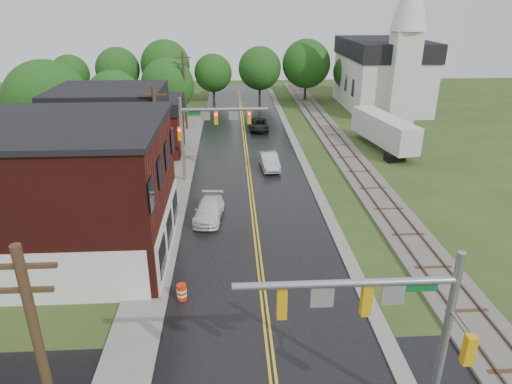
{
  "coord_description": "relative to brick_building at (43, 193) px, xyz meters",
  "views": [
    {
      "loc": [
        -1.52,
        -9.95,
        14.47
      ],
      "look_at": [
        -0.06,
        15.93,
        3.5
      ],
      "focal_mm": 32.0,
      "sensor_mm": 36.0,
      "label": 1
    }
  ],
  "objects": [
    {
      "name": "semi_trailer",
      "position": [
        26.72,
        19.96,
        -2.07
      ],
      "size": [
        4.15,
        10.86,
        3.46
      ],
      "color": "black",
      "rests_on": "ground"
    },
    {
      "name": "tree_left_c",
      "position": [
        -1.36,
        24.9,
        0.36
      ],
      "size": [
        6.0,
        6.0,
        7.65
      ],
      "color": "black",
      "rests_on": "ground"
    },
    {
      "name": "utility_pole_c",
      "position": [
        5.68,
        29.0,
        0.57
      ],
      "size": [
        1.8,
        0.28,
        9.0
      ],
      "color": "#382616",
      "rests_on": "ground"
    },
    {
      "name": "sidewalk_left",
      "position": [
        6.28,
        10.0,
        -4.15
      ],
      "size": [
        2.4,
        50.0,
        0.12
      ],
      "primitive_type": "cube",
      "color": "gray",
      "rests_on": "ground"
    },
    {
      "name": "utility_pole_a",
      "position": [
        5.68,
        -15.0,
        0.57
      ],
      "size": [
        1.8,
        0.28,
        9.0
      ],
      "color": "#382616",
      "rests_on": "ground"
    },
    {
      "name": "yellow_house",
      "position": [
        1.48,
        11.0,
        -0.95
      ],
      "size": [
        8.0,
        7.0,
        6.4
      ],
      "primitive_type": "cube",
      "color": "tan",
      "rests_on": "ground"
    },
    {
      "name": "curb_right",
      "position": [
        17.88,
        20.0,
        -4.15
      ],
      "size": [
        0.8,
        70.0,
        0.12
      ],
      "primitive_type": "cube",
      "color": "gray",
      "rests_on": "ground"
    },
    {
      "name": "church",
      "position": [
        32.48,
        38.74,
        1.68
      ],
      "size": [
        10.4,
        18.4,
        20.0
      ],
      "color": "silver",
      "rests_on": "ground"
    },
    {
      "name": "main_road",
      "position": [
        12.48,
        15.0,
        -4.15
      ],
      "size": [
        10.0,
        90.0,
        0.02
      ],
      "primitive_type": "cube",
      "color": "black",
      "rests_on": "ground"
    },
    {
      "name": "traffic_signal_near",
      "position": [
        15.96,
        -13.0,
        0.82
      ],
      "size": [
        7.34,
        0.3,
        7.2
      ],
      "color": "gray",
      "rests_on": "ground"
    },
    {
      "name": "brick_building",
      "position": [
        0.0,
        0.0,
        0.0
      ],
      "size": [
        14.3,
        10.3,
        8.3
      ],
      "color": "#48140F",
      "rests_on": "ground"
    },
    {
      "name": "traffic_signal_far",
      "position": [
        9.01,
        12.0,
        0.82
      ],
      "size": [
        7.34,
        0.43,
        7.2
      ],
      "color": "gray",
      "rests_on": "ground"
    },
    {
      "name": "tree_left_b",
      "position": [
        -5.36,
        16.9,
        1.57
      ],
      "size": [
        7.6,
        7.6,
        9.69
      ],
      "color": "black",
      "rests_on": "ground"
    },
    {
      "name": "utility_pole_b",
      "position": [
        5.68,
        7.0,
        0.57
      ],
      "size": [
        1.8,
        0.28,
        9.0
      ],
      "color": "#382616",
      "rests_on": "ground"
    },
    {
      "name": "sedan_silver",
      "position": [
        14.42,
        14.76,
        -3.44
      ],
      "size": [
        1.85,
        4.44,
        1.43
      ],
      "primitive_type": "imported",
      "rotation": [
        0.0,
        0.0,
        0.08
      ],
      "color": "#B8B7BC",
      "rests_on": "ground"
    },
    {
      "name": "railroad",
      "position": [
        22.48,
        20.0,
        -4.05
      ],
      "size": [
        3.2,
        80.0,
        0.3
      ],
      "color": "#59544C",
      "rests_on": "ground"
    },
    {
      "name": "suv_dark",
      "position": [
        14.3,
        28.23,
        -3.5
      ],
      "size": [
        2.19,
        4.72,
        1.31
      ],
      "primitive_type": "imported",
      "rotation": [
        0.0,
        0.0,
        0.0
      ],
      "color": "black",
      "rests_on": "ground"
    },
    {
      "name": "pickup_white",
      "position": [
        9.28,
        4.51,
        -3.49
      ],
      "size": [
        2.29,
        4.69,
        1.31
      ],
      "primitive_type": "imported",
      "rotation": [
        0.0,
        0.0,
        -0.1
      ],
      "color": "white",
      "rests_on": "ground"
    },
    {
      "name": "construction_barrel",
      "position": [
        8.22,
        -5.0,
        -3.7
      ],
      "size": [
        0.59,
        0.59,
        0.91
      ],
      "primitive_type": "cylinder",
      "rotation": [
        0.0,
        0.0,
        0.17
      ],
      "color": "red",
      "rests_on": "ground"
    },
    {
      "name": "darkred_building",
      "position": [
        2.48,
        20.0,
        -1.95
      ],
      "size": [
        7.0,
        6.0,
        4.4
      ],
      "primitive_type": "cube",
      "color": "#3F0F0C",
      "rests_on": "ground"
    },
    {
      "name": "tree_left_e",
      "position": [
        3.64,
        30.9,
        0.66
      ],
      "size": [
        6.4,
        6.4,
        8.16
      ],
      "color": "black",
      "rests_on": "ground"
    }
  ]
}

